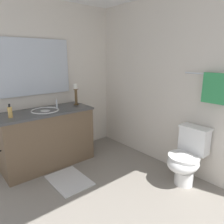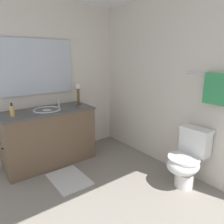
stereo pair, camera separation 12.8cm
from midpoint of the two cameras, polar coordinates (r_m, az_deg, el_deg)
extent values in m
cube|color=gray|center=(2.72, -3.13, -21.94)|extent=(2.92, 2.65, 0.02)
cube|color=silver|center=(3.15, 17.00, 6.99)|extent=(2.92, 0.04, 2.45)
cube|color=silver|center=(3.51, -17.18, 7.72)|extent=(0.04, 2.65, 2.45)
cube|color=brown|center=(3.38, -15.57, -6.72)|extent=(0.55, 1.31, 0.82)
cube|color=#4C4C4C|center=(3.25, -16.08, 0.28)|extent=(0.58, 1.34, 0.03)
sphere|color=black|center=(3.11, -26.46, -8.86)|extent=(0.02, 0.02, 0.02)
ellipsoid|color=white|center=(3.26, -16.03, -0.31)|extent=(0.38, 0.30, 0.11)
torus|color=white|center=(3.25, -16.10, 0.61)|extent=(0.40, 0.40, 0.02)
cylinder|color=silver|center=(3.30, -13.13, 2.22)|extent=(0.02, 0.02, 0.14)
cube|color=silver|center=(3.42, -18.62, 11.43)|extent=(0.02, 1.12, 0.82)
cylinder|color=brown|center=(3.52, -7.98, 2.15)|extent=(0.09, 0.09, 0.01)
cylinder|color=brown|center=(3.49, -8.05, 4.06)|extent=(0.04, 0.04, 0.25)
cylinder|color=brown|center=(3.47, -8.13, 6.19)|extent=(0.08, 0.08, 0.01)
cylinder|color=white|center=(3.47, -8.15, 6.93)|extent=(0.06, 0.06, 0.08)
cylinder|color=#E5B259|center=(3.04, -24.29, 0.22)|extent=(0.06, 0.06, 0.14)
cylinder|color=black|center=(3.02, -24.47, 1.88)|extent=(0.02, 0.02, 0.04)
cylinder|color=white|center=(3.01, 20.09, -16.71)|extent=(0.24, 0.24, 0.18)
ellipsoid|color=white|center=(2.86, 19.95, -13.14)|extent=(0.38, 0.46, 0.24)
cylinder|color=white|center=(2.82, 20.09, -11.70)|extent=(0.39, 0.39, 0.03)
cube|color=white|center=(2.94, 22.71, -7.51)|extent=(0.36, 0.17, 0.32)
cube|color=white|center=(2.88, 23.05, -4.27)|extent=(0.38, 0.19, 0.03)
cylinder|color=silver|center=(2.74, 27.98, 8.84)|extent=(0.80, 0.02, 0.02)
cube|color=#389E59|center=(2.74, 27.41, 5.51)|extent=(0.28, 0.03, 0.36)
cube|color=silver|center=(3.04, -10.30, -17.43)|extent=(0.60, 0.44, 0.02)
camera|label=1|loc=(0.06, -88.68, 0.35)|focal=33.82mm
camera|label=2|loc=(0.06, 91.32, -0.35)|focal=33.82mm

